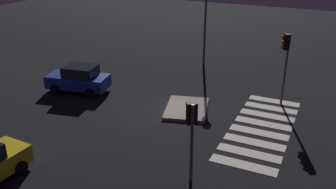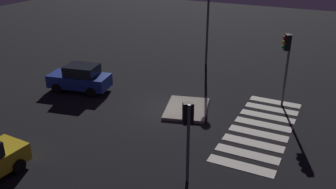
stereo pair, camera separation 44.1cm
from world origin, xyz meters
TOP-DOWN VIEW (x-y plane):
  - ground_plane at (0.00, 0.00)m, footprint 80.00×80.00m
  - traffic_island at (0.41, -1.09)m, footprint 3.89×3.30m
  - car_blue at (0.08, 6.84)m, footprint 2.59×4.46m
  - traffic_light_east at (3.71, -6.14)m, footprint 0.54×0.53m
  - traffic_light_south at (-6.06, -3.91)m, footprint 0.53×0.54m
  - street_lamp at (9.37, 1.03)m, footprint 0.56×0.56m
  - crosswalk_near at (0.00, -5.80)m, footprint 8.75×3.20m

SIDE VIEW (x-z plane):
  - ground_plane at x=0.00m, z-range 0.00..0.00m
  - crosswalk_near at x=0.00m, z-range 0.00..0.02m
  - traffic_island at x=0.41m, z-range 0.00..0.18m
  - car_blue at x=0.08m, z-range -0.02..1.83m
  - traffic_light_south at x=-6.06m, z-range 0.96..4.67m
  - traffic_light_east at x=3.71m, z-range 1.18..5.79m
  - street_lamp at x=9.37m, z-range 1.34..8.45m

